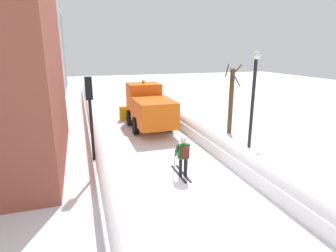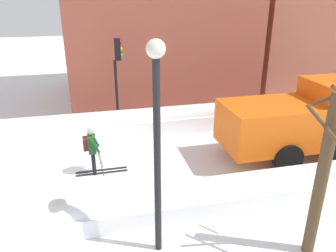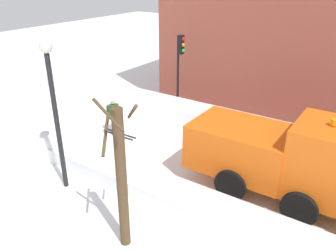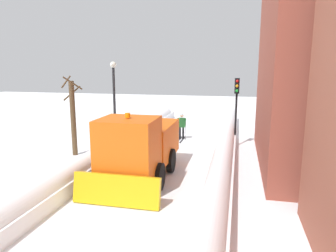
{
  "view_description": "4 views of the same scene",
  "coord_description": "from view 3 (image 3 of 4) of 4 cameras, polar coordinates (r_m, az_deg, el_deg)",
  "views": [
    {
      "loc": [
        -3.8,
        -9.16,
        5.17
      ],
      "look_at": [
        0.93,
        5.51,
        0.9
      ],
      "focal_mm": 29.43,
      "sensor_mm": 36.0,
      "label": 1
    },
    {
      "loc": [
        10.66,
        0.94,
        5.98
      ],
      "look_at": [
        0.03,
        3.48,
        1.52
      ],
      "focal_mm": 35.55,
      "sensor_mm": 36.0,
      "label": 2
    },
    {
      "loc": [
        10.6,
        10.94,
        7.03
      ],
      "look_at": [
        0.57,
        4.14,
        1.43
      ],
      "focal_mm": 36.43,
      "sensor_mm": 36.0,
      "label": 3
    },
    {
      "loc": [
        -3.56,
        20.89,
        4.87
      ],
      "look_at": [
        0.2,
        4.37,
        1.57
      ],
      "focal_mm": 33.18,
      "sensor_mm": 36.0,
      "label": 4
    }
  ],
  "objects": [
    {
      "name": "snowbank_right",
      "position": [
        10.13,
        21.35,
        -17.91
      ],
      "size": [
        1.1,
        36.0,
        1.01
      ],
      "color": "white",
      "rests_on": "ground"
    },
    {
      "name": "traffic_light_pole",
      "position": [
        17.09,
        2.0,
        10.9
      ],
      "size": [
        0.28,
        0.42,
        4.16
      ],
      "color": "black",
      "rests_on": "ground"
    },
    {
      "name": "plow_truck",
      "position": [
        11.76,
        18.11,
        -4.72
      ],
      "size": [
        3.2,
        5.98,
        3.12
      ],
      "color": "orange",
      "rests_on": "ground"
    },
    {
      "name": "skier",
      "position": [
        15.81,
        -9.06,
        2.06
      ],
      "size": [
        0.62,
        1.8,
        1.81
      ],
      "color": "black",
      "rests_on": "ground"
    },
    {
      "name": "ground_plane",
      "position": [
        12.75,
        24.43,
        -11.23
      ],
      "size": [
        80.0,
        80.0,
        0.0
      ],
      "primitive_type": "plane",
      "color": "white"
    },
    {
      "name": "bare_tree_near",
      "position": [
        8.92,
        -7.81,
        -8.64
      ],
      "size": [
        1.17,
        1.23,
        4.35
      ],
      "color": "#513B25",
      "rests_on": "ground"
    },
    {
      "name": "street_lamp",
      "position": [
        11.42,
        -18.61,
        4.18
      ],
      "size": [
        0.4,
        0.4,
        5.13
      ],
      "color": "black",
      "rests_on": "ground"
    },
    {
      "name": "building_brick_near",
      "position": [
        20.7,
        17.55,
        17.69
      ],
      "size": [
        8.78,
        9.79,
        9.7
      ],
      "color": "brown",
      "rests_on": "ground"
    }
  ]
}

